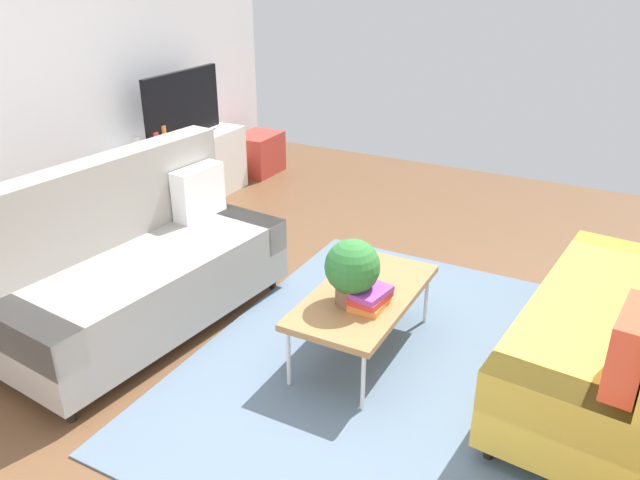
{
  "coord_description": "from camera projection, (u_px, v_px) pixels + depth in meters",
  "views": [
    {
      "loc": [
        -3.0,
        -1.42,
        2.27
      ],
      "look_at": [
        0.1,
        0.23,
        0.65
      ],
      "focal_mm": 35.27,
      "sensor_mm": 36.0,
      "label": 1
    }
  ],
  "objects": [
    {
      "name": "table_book_1",
      "position": [
        370.0,
        297.0,
        3.57
      ],
      "size": [
        0.26,
        0.2,
        0.04
      ],
      "primitive_type": "cube",
      "rotation": [
        0.0,
        0.0,
        -0.1
      ],
      "color": "red",
      "rests_on": "table_book_0"
    },
    {
      "name": "bottle_0",
      "position": [
        156.0,
        142.0,
        5.57
      ],
      "size": [
        0.06,
        0.06,
        0.18
      ],
      "primitive_type": "cylinder",
      "color": "red",
      "rests_on": "tv_console"
    },
    {
      "name": "coffee_table",
      "position": [
        364.0,
        297.0,
        3.75
      ],
      "size": [
        1.1,
        0.56,
        0.42
      ],
      "color": "#9E7042",
      "rests_on": "ground_plane"
    },
    {
      "name": "ground_plane",
      "position": [
        345.0,
        347.0,
        3.96
      ],
      "size": [
        7.68,
        7.68,
        0.0
      ],
      "primitive_type": "plane",
      "color": "brown"
    },
    {
      "name": "storage_trunk",
      "position": [
        258.0,
        154.0,
        6.98
      ],
      "size": [
        0.52,
        0.4,
        0.44
      ],
      "primitive_type": "cube",
      "color": "#B2382D",
      "rests_on": "ground_plane"
    },
    {
      "name": "bottle_1",
      "position": [
        164.0,
        137.0,
        5.65
      ],
      "size": [
        0.05,
        0.05,
        0.21
      ],
      "primitive_type": "cylinder",
      "color": "orange",
      "rests_on": "tv_console"
    },
    {
      "name": "tv",
      "position": [
        183.0,
        107.0,
        5.83
      ],
      "size": [
        1.0,
        0.2,
        0.64
      ],
      "color": "black",
      "rests_on": "tv_console"
    },
    {
      "name": "couch_green",
      "position": [
        628.0,
        329.0,
        3.34
      ],
      "size": [
        1.97,
        1.02,
        1.1
      ],
      "rotation": [
        0.0,
        0.0,
        -0.1
      ],
      "color": "gold",
      "rests_on": "ground_plane"
    },
    {
      "name": "tv_console",
      "position": [
        187.0,
        172.0,
        6.1
      ],
      "size": [
        1.4,
        0.44,
        0.64
      ],
      "primitive_type": "cube",
      "color": "silver",
      "rests_on": "ground_plane"
    },
    {
      "name": "table_book_0",
      "position": [
        370.0,
        303.0,
        3.59
      ],
      "size": [
        0.24,
        0.18,
        0.04
      ],
      "primitive_type": "cube",
      "rotation": [
        0.0,
        0.0,
        0.02
      ],
      "color": "orange",
      "rests_on": "coffee_table"
    },
    {
      "name": "vase_0",
      "position": [
        136.0,
        146.0,
        5.49
      ],
      "size": [
        0.09,
        0.09,
        0.16
      ],
      "primitive_type": "cylinder",
      "color": "silver",
      "rests_on": "tv_console"
    },
    {
      "name": "area_rug",
      "position": [
        389.0,
        364.0,
        3.78
      ],
      "size": [
        2.9,
        2.2,
        0.01
      ],
      "primitive_type": "cube",
      "color": "slate",
      "rests_on": "ground_plane"
    },
    {
      "name": "table_book_2",
      "position": [
        370.0,
        292.0,
        3.56
      ],
      "size": [
        0.27,
        0.22,
        0.03
      ],
      "primitive_type": "cube",
      "rotation": [
        0.0,
        0.0,
        -0.16
      ],
      "color": "purple",
      "rests_on": "table_book_1"
    },
    {
      "name": "potted_plant",
      "position": [
        352.0,
        270.0,
        3.54
      ],
      "size": [
        0.32,
        0.32,
        0.39
      ],
      "color": "brown",
      "rests_on": "coffee_table"
    },
    {
      "name": "wall_far",
      "position": [
        2.0,
        75.0,
        4.55
      ],
      "size": [
        6.4,
        0.12,
        2.9
      ],
      "primitive_type": "cube",
      "color": "silver",
      "rests_on": "ground_plane"
    },
    {
      "name": "couch_beige",
      "position": [
        138.0,
        264.0,
        4.03
      ],
      "size": [
        1.97,
        1.03,
        1.1
      ],
      "rotation": [
        0.0,
        0.0,
        3.04
      ],
      "color": "gray",
      "rests_on": "ground_plane"
    }
  ]
}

